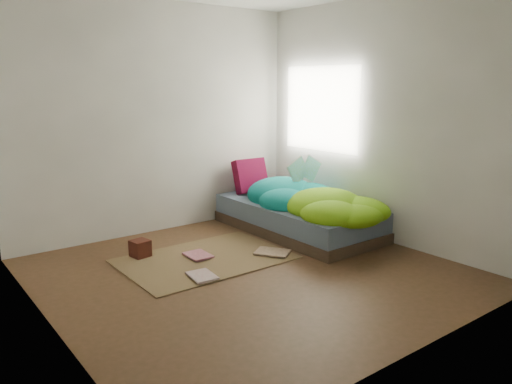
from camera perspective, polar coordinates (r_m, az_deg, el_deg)
ground at (r=4.63m, az=-0.60°, el=-9.18°), size 3.50×3.50×0.00m
room_walls at (r=4.32m, az=-0.56°, el=11.36°), size 3.54×3.54×2.62m
bed at (r=5.85m, az=4.74°, el=-2.90°), size 1.00×2.00×0.34m
duvet at (r=5.61m, az=6.31°, el=0.01°), size 0.96×1.84×0.34m
rug at (r=4.98m, az=-5.83°, el=-7.62°), size 1.60×1.10×0.01m
pillow_floral at (r=6.40m, az=2.26°, el=0.60°), size 0.60×0.42×0.12m
pillow_magenta at (r=6.31m, az=-0.63°, el=1.85°), size 0.43×0.16×0.43m
open_book at (r=5.89m, az=5.63°, el=3.52°), size 0.41×0.11×0.25m
wooden_box at (r=5.12m, az=-13.10°, el=-6.28°), size 0.19×0.19×0.17m
floor_book_a at (r=4.48m, az=-7.42°, el=-9.75°), size 0.24×0.31×0.02m
floor_book_b at (r=4.97m, az=-7.72°, el=-7.45°), size 0.22×0.29×0.03m
floor_book_c at (r=4.97m, az=1.49°, el=-7.36°), size 0.39×0.41×0.03m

